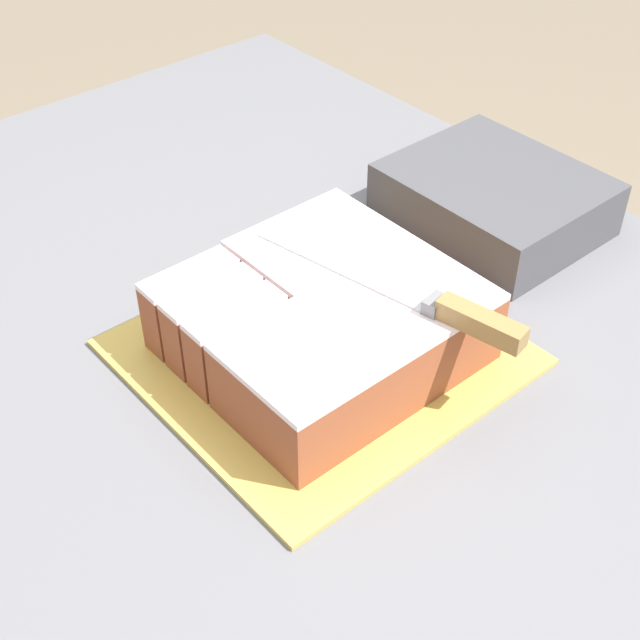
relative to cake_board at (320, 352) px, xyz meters
The scene contains 5 objects.
countertop 0.47m from the cake_board, 125.19° to the right, with size 1.40×1.10×0.92m.
cake_board is the anchor object (origin of this frame).
cake 0.05m from the cake_board, 46.35° to the left, with size 0.27×0.28×0.09m.
knife 0.16m from the cake_board, 30.61° to the left, with size 0.32×0.08×0.02m.
storage_box 0.34m from the cake_board, 98.20° to the left, with size 0.25×0.21×0.07m.
Camera 1 is at (0.58, -0.41, 1.58)m, focal length 50.00 mm.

